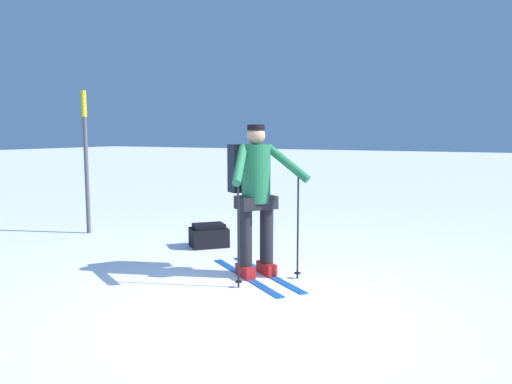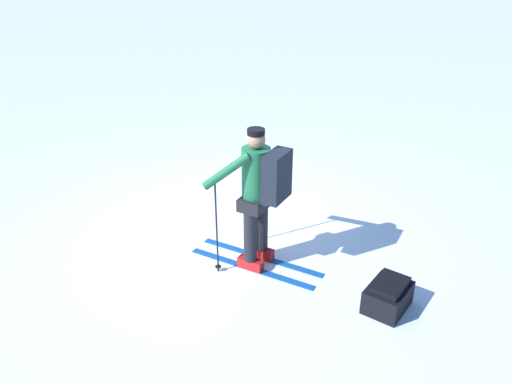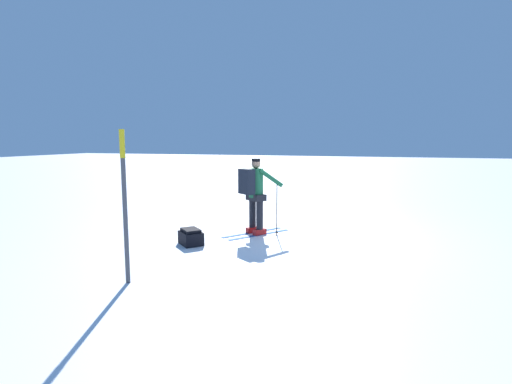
# 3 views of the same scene
# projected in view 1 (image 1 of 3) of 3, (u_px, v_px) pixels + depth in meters

# --- Properties ---
(ground_plane) EXTENTS (80.00, 80.00, 0.00)m
(ground_plane) POSITION_uv_depth(u_px,v_px,m) (253.00, 303.00, 4.63)
(ground_plane) COLOR white
(skier) EXTENTS (1.21, 1.50, 1.66)m
(skier) POSITION_uv_depth(u_px,v_px,m) (254.00, 189.00, 5.43)
(skier) COLOR #144C9E
(skier) RESTS_ON ground_plane
(dropped_backpack) EXTENTS (0.62, 0.61, 0.32)m
(dropped_backpack) POSITION_uv_depth(u_px,v_px,m) (209.00, 236.00, 6.91)
(dropped_backpack) COLOR black
(dropped_backpack) RESTS_ON ground_plane
(trail_marker) EXTENTS (0.07, 0.07, 2.21)m
(trail_marker) POSITION_uv_depth(u_px,v_px,m) (86.00, 152.00, 7.70)
(trail_marker) COLOR #4C4C51
(trail_marker) RESTS_ON ground_plane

